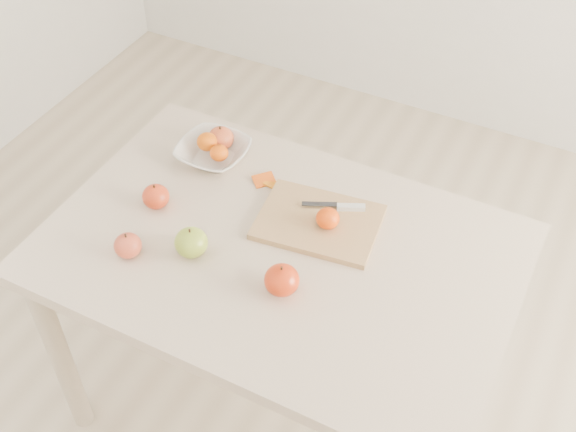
% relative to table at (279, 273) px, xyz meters
% --- Properties ---
extents(ground, '(3.50, 3.50, 0.00)m').
position_rel_table_xyz_m(ground, '(0.00, 0.00, -0.65)').
color(ground, '#C6B293').
rests_on(ground, ground).
extents(table, '(1.20, 0.80, 0.75)m').
position_rel_table_xyz_m(table, '(0.00, 0.00, 0.00)').
color(table, beige).
rests_on(table, ground).
extents(cutting_board, '(0.34, 0.27, 0.02)m').
position_rel_table_xyz_m(cutting_board, '(0.05, 0.12, 0.11)').
color(cutting_board, tan).
rests_on(cutting_board, table).
extents(board_tangerine, '(0.06, 0.06, 0.05)m').
position_rel_table_xyz_m(board_tangerine, '(0.08, 0.11, 0.14)').
color(board_tangerine, '#D73D07').
rests_on(board_tangerine, cutting_board).
extents(fruit_bowl, '(0.20, 0.20, 0.05)m').
position_rel_table_xyz_m(fruit_bowl, '(-0.33, 0.23, 0.12)').
color(fruit_bowl, silver).
rests_on(fruit_bowl, table).
extents(bowl_tangerine_near, '(0.06, 0.06, 0.05)m').
position_rel_table_xyz_m(bowl_tangerine_near, '(-0.36, 0.24, 0.15)').
color(bowl_tangerine_near, '#DC5B07').
rests_on(bowl_tangerine_near, fruit_bowl).
extents(bowl_tangerine_far, '(0.05, 0.05, 0.05)m').
position_rel_table_xyz_m(bowl_tangerine_far, '(-0.30, 0.21, 0.14)').
color(bowl_tangerine_far, '#DF6407').
rests_on(bowl_tangerine_far, fruit_bowl).
extents(orange_peel_a, '(0.07, 0.07, 0.01)m').
position_rel_table_xyz_m(orange_peel_a, '(-0.15, 0.21, 0.10)').
color(orange_peel_a, '#CF4E0E').
rests_on(orange_peel_a, table).
extents(orange_peel_b, '(0.05, 0.04, 0.01)m').
position_rel_table_xyz_m(orange_peel_b, '(-0.13, 0.20, 0.10)').
color(orange_peel_b, orange).
rests_on(orange_peel_b, table).
extents(paring_knife, '(0.16, 0.08, 0.01)m').
position_rel_table_xyz_m(paring_knife, '(0.10, 0.19, 0.12)').
color(paring_knife, silver).
rests_on(paring_knife, cutting_board).
extents(apple_green, '(0.09, 0.09, 0.08)m').
position_rel_table_xyz_m(apple_green, '(-0.19, -0.12, 0.14)').
color(apple_green, olive).
rests_on(apple_green, table).
extents(apple_red_b, '(0.07, 0.07, 0.07)m').
position_rel_table_xyz_m(apple_red_b, '(-0.37, -0.01, 0.13)').
color(apple_red_b, maroon).
rests_on(apple_red_b, table).
extents(apple_red_e, '(0.09, 0.09, 0.08)m').
position_rel_table_xyz_m(apple_red_e, '(0.07, -0.12, 0.14)').
color(apple_red_e, '#9F1109').
rests_on(apple_red_e, table).
extents(apple_red_a, '(0.08, 0.08, 0.07)m').
position_rel_table_xyz_m(apple_red_a, '(-0.34, 0.28, 0.13)').
color(apple_red_a, maroon).
rests_on(apple_red_a, table).
extents(apple_red_d, '(0.07, 0.07, 0.06)m').
position_rel_table_xyz_m(apple_red_d, '(-0.33, -0.19, 0.13)').
color(apple_red_d, maroon).
rests_on(apple_red_d, table).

